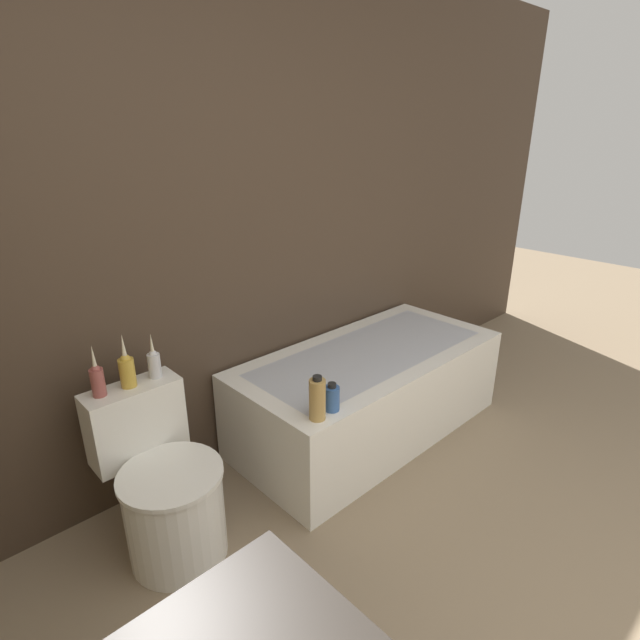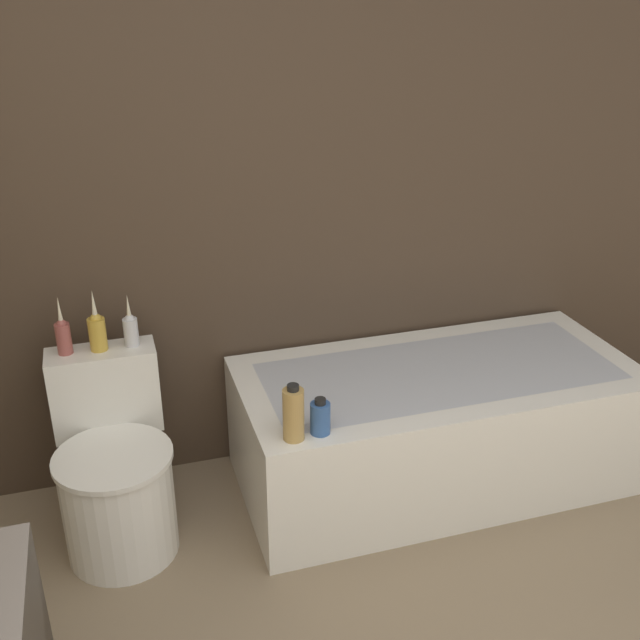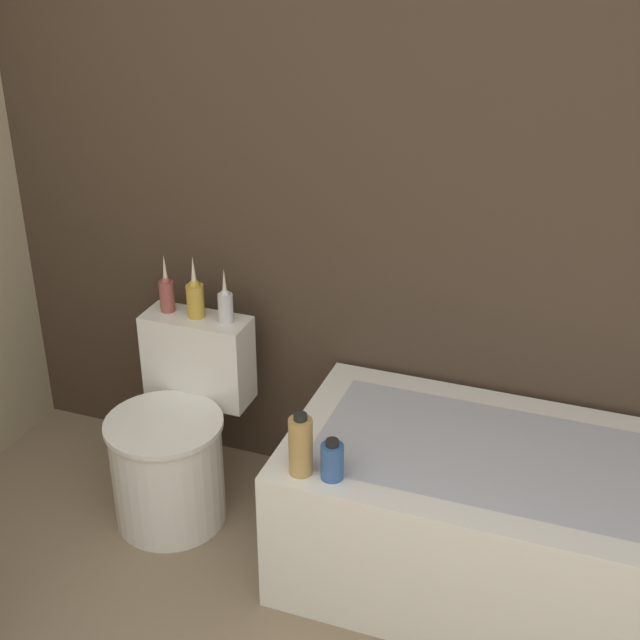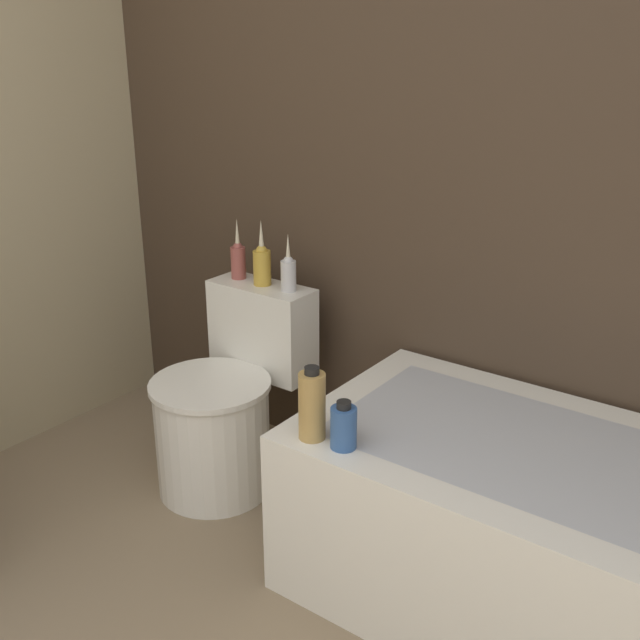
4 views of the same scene
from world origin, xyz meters
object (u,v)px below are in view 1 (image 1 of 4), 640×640
object	(u,v)px
toilet	(166,491)
shampoo_bottle_short	(332,398)
bathtub	(368,391)
vase_silver	(127,369)
shampoo_bottle_tall	(317,399)
vase_gold	(97,379)
vase_bronze	(154,362)

from	to	relation	value
toilet	shampoo_bottle_short	xyz separation A→B (m)	(0.71, -0.28, 0.29)
bathtub	shampoo_bottle_short	size ratio (longest dim) A/B	11.95
toilet	vase_silver	xyz separation A→B (m)	(0.00, 0.23, 0.49)
shampoo_bottle_tall	vase_silver	bearing A→B (deg)	139.87
vase_gold	shampoo_bottle_tall	size ratio (longest dim) A/B	1.07
bathtub	vase_silver	distance (m)	1.43
toilet	shampoo_bottle_tall	xyz separation A→B (m)	(0.61, -0.29, 0.32)
shampoo_bottle_short	shampoo_bottle_tall	bearing A→B (deg)	-175.05
vase_silver	shampoo_bottle_tall	world-z (taller)	vase_silver
vase_silver	shampoo_bottle_short	distance (m)	0.90
vase_gold	vase_bronze	distance (m)	0.24
vase_bronze	shampoo_bottle_tall	world-z (taller)	vase_bronze
vase_gold	vase_bronze	bearing A→B (deg)	-1.10
vase_silver	shampoo_bottle_short	world-z (taller)	vase_silver
bathtub	shampoo_bottle_tall	bearing A→B (deg)	-156.69
shampoo_bottle_short	vase_silver	bearing A→B (deg)	144.48
vase_gold	vase_bronze	world-z (taller)	vase_gold
bathtub	toilet	bearing A→B (deg)	-179.53
toilet	shampoo_bottle_short	world-z (taller)	toilet
toilet	shampoo_bottle_short	size ratio (longest dim) A/B	5.15
vase_bronze	shampoo_bottle_tall	size ratio (longest dim) A/B	0.98
vase_bronze	shampoo_bottle_short	xyz separation A→B (m)	(0.59, -0.51, -0.20)
toilet	shampoo_bottle_tall	bearing A→B (deg)	-25.39
vase_gold	vase_bronze	xyz separation A→B (m)	(0.24, -0.00, -0.01)
vase_gold	vase_silver	size ratio (longest dim) A/B	0.94
vase_gold	toilet	bearing A→B (deg)	-62.41
bathtub	shampoo_bottle_short	distance (m)	0.74
toilet	vase_gold	distance (m)	0.55
vase_bronze	bathtub	bearing A→B (deg)	-10.29
vase_silver	shampoo_bottle_short	bearing A→B (deg)	-35.52
shampoo_bottle_short	vase_bronze	bearing A→B (deg)	139.22
vase_bronze	shampoo_bottle_tall	distance (m)	0.73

